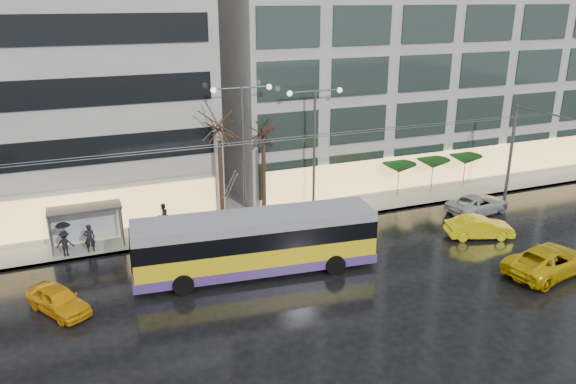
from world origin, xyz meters
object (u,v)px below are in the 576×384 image
taxi_a (58,300)px  trolleybus (256,245)px  street_lamp_near (243,136)px  bus_shelter (78,218)px

taxi_a → trolleybus: bearing=-29.1°
trolleybus → street_lamp_near: (1.62, 7.03, 4.34)m
street_lamp_near → trolleybus: bearing=-103.0°
trolleybus → street_lamp_near: street_lamp_near is taller
trolleybus → bus_shelter: (-8.76, 6.92, 0.31)m
trolleybus → taxi_a: 10.20m
street_lamp_near → taxi_a: 14.88m
trolleybus → bus_shelter: bearing=141.7°
trolleybus → taxi_a: size_ratio=3.52×
street_lamp_near → taxi_a: street_lamp_near is taller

